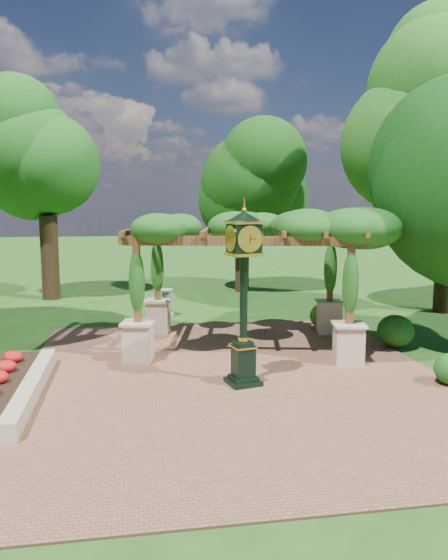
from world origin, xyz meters
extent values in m
plane|color=#1E4714|center=(0.00, 0.00, 0.00)|extent=(120.00, 120.00, 0.00)
cube|color=brown|center=(0.00, 1.00, 0.02)|extent=(10.00, 12.00, 0.04)
cube|color=#C6B793|center=(-4.60, 0.50, 0.20)|extent=(0.35, 5.00, 0.40)
cube|color=black|center=(0.11, 0.47, 0.09)|extent=(0.85, 0.85, 0.11)
cube|color=black|center=(0.11, 0.47, 0.57)|extent=(0.53, 0.53, 0.80)
cube|color=gold|center=(0.11, 0.47, 0.93)|extent=(0.59, 0.59, 0.04)
cylinder|color=black|center=(0.11, 0.47, 2.09)|extent=(0.21, 0.21, 2.05)
cube|color=black|center=(0.11, 0.47, 3.43)|extent=(0.74, 0.74, 0.62)
cylinder|color=beige|center=(0.18, 0.16, 3.43)|extent=(0.53, 0.14, 0.53)
cone|color=black|center=(0.11, 0.47, 3.92)|extent=(0.95, 0.95, 0.22)
sphere|color=gold|center=(0.11, 0.47, 4.05)|extent=(0.12, 0.12, 0.12)
cube|color=beige|center=(-2.26, 2.81, 0.54)|extent=(0.85, 0.85, 1.00)
cube|color=brown|center=(-2.26, 2.81, 2.12)|extent=(0.21, 0.21, 2.06)
cube|color=beige|center=(3.17, 1.68, 0.54)|extent=(0.85, 0.85, 1.00)
cube|color=brown|center=(3.17, 1.68, 2.12)|extent=(0.21, 0.21, 2.06)
cube|color=beige|center=(-1.58, 6.07, 0.54)|extent=(0.85, 0.85, 1.00)
cube|color=brown|center=(-1.58, 6.07, 2.12)|extent=(0.21, 0.21, 2.06)
cube|color=beige|center=(3.85, 4.94, 0.54)|extent=(0.85, 0.85, 1.00)
cube|color=brown|center=(3.85, 4.94, 2.12)|extent=(0.21, 0.21, 2.06)
cube|color=brown|center=(0.46, 2.24, 3.24)|extent=(6.34, 1.47, 0.24)
cube|color=brown|center=(1.13, 5.51, 3.24)|extent=(6.34, 1.47, 0.24)
ellipsoid|color=#1B5017|center=(0.80, 3.87, 3.54)|extent=(7.12, 5.23, 1.11)
cube|color=gray|center=(-1.17, 8.67, 0.05)|extent=(0.60, 0.60, 0.10)
cylinder|color=gray|center=(-1.17, 8.67, 0.51)|extent=(0.31, 0.31, 0.92)
cylinder|color=gray|center=(-1.17, 8.67, 1.00)|extent=(0.57, 0.57, 0.05)
ellipsoid|color=#194914|center=(5.15, 2.97, 0.51)|extent=(1.08, 1.08, 0.95)
ellipsoid|color=#356A1E|center=(3.92, 5.60, 0.46)|extent=(0.97, 0.97, 0.84)
cylinder|color=#332213|center=(-5.95, 13.26, 1.83)|extent=(0.77, 0.77, 3.67)
ellipsoid|color=#1B5117|center=(-5.95, 13.26, 6.57)|extent=(4.57, 4.57, 5.79)
cylinder|color=#362115|center=(2.81, 13.96, 1.50)|extent=(0.66, 0.66, 3.01)
ellipsoid|color=#153F0F|center=(2.81, 13.96, 5.39)|extent=(4.35, 4.35, 4.75)
cylinder|color=black|center=(9.61, 7.71, 2.29)|extent=(0.86, 0.86, 4.59)
camera|label=1|loc=(-2.36, -11.50, 4.20)|focal=35.00mm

